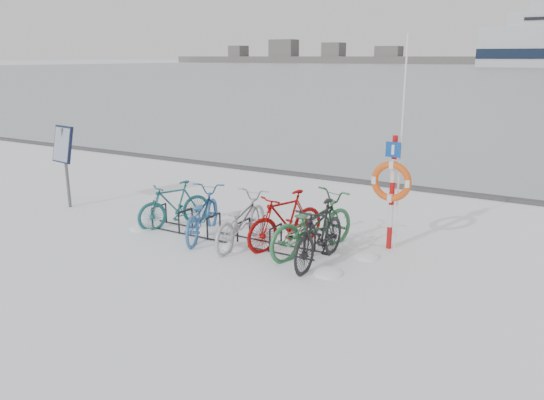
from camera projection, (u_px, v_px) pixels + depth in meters
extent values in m
plane|color=white|center=(229.00, 239.00, 10.61)|extent=(900.00, 900.00, 0.00)
cube|color=#3F3F42|center=(342.00, 179.00, 15.54)|extent=(400.00, 0.25, 0.10)
cylinder|color=black|center=(152.00, 218.00, 11.23)|extent=(0.04, 0.04, 0.44)
cylinder|color=black|center=(166.00, 213.00, 11.60)|extent=(0.04, 0.04, 0.44)
cylinder|color=black|center=(159.00, 206.00, 11.36)|extent=(0.04, 0.44, 0.04)
cylinder|color=black|center=(179.00, 224.00, 10.89)|extent=(0.04, 0.04, 0.44)
cylinder|color=black|center=(192.00, 218.00, 11.26)|extent=(0.04, 0.04, 0.44)
cylinder|color=black|center=(185.00, 211.00, 11.02)|extent=(0.04, 0.44, 0.04)
cylinder|color=black|center=(207.00, 229.00, 10.54)|extent=(0.04, 0.04, 0.44)
cylinder|color=black|center=(220.00, 223.00, 10.91)|extent=(0.04, 0.04, 0.44)
cylinder|color=black|center=(213.00, 216.00, 10.67)|extent=(0.04, 0.44, 0.04)
cylinder|color=black|center=(237.00, 235.00, 10.20)|extent=(0.04, 0.04, 0.44)
cylinder|color=black|center=(250.00, 229.00, 10.57)|extent=(0.04, 0.04, 0.44)
cylinder|color=black|center=(243.00, 221.00, 10.33)|extent=(0.04, 0.44, 0.04)
cylinder|color=black|center=(270.00, 241.00, 9.86)|extent=(0.04, 0.04, 0.44)
cylinder|color=black|center=(281.00, 234.00, 10.22)|extent=(0.04, 0.04, 0.44)
cylinder|color=black|center=(276.00, 227.00, 9.98)|extent=(0.04, 0.44, 0.04)
cylinder|color=black|center=(305.00, 248.00, 9.51)|extent=(0.04, 0.04, 0.44)
cylinder|color=black|center=(315.00, 241.00, 9.88)|extent=(0.04, 0.04, 0.44)
cylinder|color=black|center=(310.00, 233.00, 9.64)|extent=(0.04, 0.44, 0.04)
cylinder|color=black|center=(222.00, 241.00, 10.42)|extent=(4.00, 0.03, 0.03)
cylinder|color=black|center=(235.00, 235.00, 10.79)|extent=(4.00, 0.03, 0.03)
cylinder|color=#595B5E|center=(66.00, 168.00, 12.65)|extent=(0.07, 0.07, 1.91)
cube|color=black|center=(63.00, 144.00, 12.47)|extent=(0.69, 0.34, 0.87)
cube|color=#8C99AD|center=(61.00, 144.00, 12.43)|extent=(0.61, 0.26, 0.77)
cylinder|color=#AF0E0F|center=(389.00, 237.00, 10.07)|extent=(0.10, 0.10, 0.43)
cylinder|color=silver|center=(391.00, 216.00, 9.96)|extent=(0.10, 0.10, 0.43)
cylinder|color=#AF0E0F|center=(392.00, 193.00, 9.84)|extent=(0.10, 0.10, 0.43)
cylinder|color=silver|center=(393.00, 171.00, 9.73)|extent=(0.10, 0.10, 0.43)
cylinder|color=#AF0E0F|center=(395.00, 147.00, 9.62)|extent=(0.10, 0.10, 0.43)
torus|color=#E25215|center=(391.00, 181.00, 9.70)|extent=(0.76, 0.13, 0.76)
cube|color=#0E3F9B|center=(393.00, 150.00, 9.56)|extent=(0.28, 0.03, 0.28)
cylinder|color=silver|center=(401.00, 146.00, 9.61)|extent=(0.04, 0.04, 3.93)
cube|color=#505050|center=(316.00, 60.00, 285.46)|extent=(180.00, 12.00, 3.50)
cube|color=#505050|center=(268.00, 53.00, 298.84)|extent=(24.00, 10.00, 8.00)
cube|color=#505050|center=(370.00, 53.00, 270.25)|extent=(20.00, 10.00, 6.00)
imported|color=#1B5A5E|center=(174.00, 203.00, 11.34)|extent=(1.15, 1.71, 1.01)
imported|color=#2E619C|center=(202.00, 212.00, 10.67)|extent=(1.28, 2.06, 1.02)
imported|color=#AAABB2|center=(241.00, 219.00, 10.23)|extent=(0.84, 2.01, 1.03)
imported|color=#980A08|center=(286.00, 218.00, 10.11)|extent=(1.17, 1.90, 1.11)
imported|color=#2E6D40|center=(312.00, 222.00, 9.81)|extent=(1.36, 2.31, 1.14)
imported|color=black|center=(320.00, 232.00, 9.27)|extent=(0.56, 1.90, 1.14)
ellipsoid|color=white|center=(235.00, 247.00, 10.17)|extent=(0.51, 0.51, 0.18)
ellipsoid|color=white|center=(208.00, 231.00, 11.10)|extent=(0.49, 0.49, 0.17)
ellipsoid|color=white|center=(328.00, 274.00, 8.93)|extent=(0.53, 0.53, 0.18)
ellipsoid|color=white|center=(289.00, 236.00, 10.83)|extent=(0.42, 0.42, 0.15)
ellipsoid|color=white|center=(265.00, 235.00, 10.88)|extent=(0.35, 0.35, 0.12)
ellipsoid|color=white|center=(367.00, 257.00, 9.66)|extent=(0.48, 0.48, 0.17)
ellipsoid|color=white|center=(149.00, 219.00, 11.95)|extent=(0.46, 0.46, 0.16)
ellipsoid|color=white|center=(142.00, 229.00, 11.25)|extent=(0.50, 0.50, 0.17)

